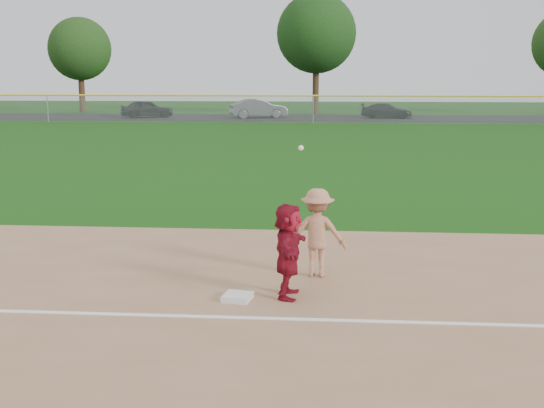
# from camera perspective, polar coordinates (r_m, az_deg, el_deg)

# --- Properties ---
(ground) EXTENTS (160.00, 160.00, 0.00)m
(ground) POSITION_cam_1_polar(r_m,az_deg,el_deg) (10.94, -0.62, -8.19)
(ground) COLOR #15470D
(ground) RESTS_ON ground
(foul_line) EXTENTS (60.00, 0.10, 0.01)m
(foul_line) POSITION_cam_1_polar(r_m,az_deg,el_deg) (10.18, -1.03, -9.52)
(foul_line) COLOR white
(foul_line) RESTS_ON infield_dirt
(parking_asphalt) EXTENTS (120.00, 10.00, 0.01)m
(parking_asphalt) POSITION_cam_1_polar(r_m,az_deg,el_deg) (56.42, 3.56, 7.20)
(parking_asphalt) COLOR black
(parking_asphalt) RESTS_ON ground
(first_base) EXTENTS (0.49, 0.49, 0.10)m
(first_base) POSITION_cam_1_polar(r_m,az_deg,el_deg) (10.96, -2.90, -7.78)
(first_base) COLOR silver
(first_base) RESTS_ON infield_dirt
(base_runner) EXTENTS (0.54, 1.45, 1.54)m
(base_runner) POSITION_cam_1_polar(r_m,az_deg,el_deg) (10.90, 1.37, -3.92)
(base_runner) COLOR maroon
(base_runner) RESTS_ON infield_dirt
(car_left) EXTENTS (4.61, 3.18, 1.46)m
(car_left) POSITION_cam_1_polar(r_m,az_deg,el_deg) (57.85, -10.42, 7.86)
(car_left) COLOR black
(car_left) RESTS_ON parking_asphalt
(car_mid) EXTENTS (4.95, 2.95, 1.54)m
(car_mid) POSITION_cam_1_polar(r_m,az_deg,el_deg) (56.35, -1.15, 8.00)
(car_mid) COLOR #52555A
(car_mid) RESTS_ON parking_asphalt
(car_right) EXTENTS (4.27, 1.96, 1.21)m
(car_right) POSITION_cam_1_polar(r_m,az_deg,el_deg) (56.69, 9.55, 7.71)
(car_right) COLOR black
(car_right) RESTS_ON parking_asphalt
(first_base_play) EXTENTS (1.06, 1.04, 2.40)m
(first_base_play) POSITION_cam_1_polar(r_m,az_deg,el_deg) (12.05, 3.81, -2.40)
(first_base_play) COLOR #A0A0A3
(first_base_play) RESTS_ON infield_dirt
(outfield_fence) EXTENTS (110.00, 0.12, 110.00)m
(outfield_fence) POSITION_cam_1_polar(r_m,az_deg,el_deg) (50.33, 3.47, 8.99)
(outfield_fence) COLOR #999EA0
(outfield_fence) RESTS_ON ground
(tree_1) EXTENTS (5.80, 5.80, 8.75)m
(tree_1) POSITION_cam_1_polar(r_m,az_deg,el_deg) (67.36, -15.79, 12.36)
(tree_1) COLOR #3B2315
(tree_1) RESTS_ON ground
(tree_2) EXTENTS (7.00, 7.00, 10.58)m
(tree_2) POSITION_cam_1_polar(r_m,az_deg,el_deg) (61.90, 3.73, 14.05)
(tree_2) COLOR #362613
(tree_2) RESTS_ON ground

